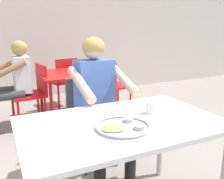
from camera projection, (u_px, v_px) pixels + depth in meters
back_wall at (26, 7)px, 4.53m from camera, size 12.00×0.12×3.40m
table_foreground at (121, 132)px, 1.60m from camera, size 1.28×0.81×0.75m
thali_tray at (123, 126)px, 1.47m from camera, size 0.33×0.33×0.03m
drinking_cup at (151, 107)px, 1.72m from camera, size 0.07×0.07×0.09m
chair_foreground at (90, 114)px, 2.47m from camera, size 0.44×0.45×0.85m
diner_foreground at (99, 95)px, 2.23m from camera, size 0.51×0.57×1.26m
table_background_red at (72, 77)px, 3.63m from camera, size 0.92×0.88×0.70m
chair_red_left at (34, 90)px, 3.41m from camera, size 0.49×0.47×0.85m
chair_red_right at (113, 82)px, 3.96m from camera, size 0.47×0.48×0.83m
chair_red_far at (64, 79)px, 4.23m from camera, size 0.47×0.49×0.84m
patron_background at (14, 77)px, 3.28m from camera, size 0.56×0.50×1.18m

